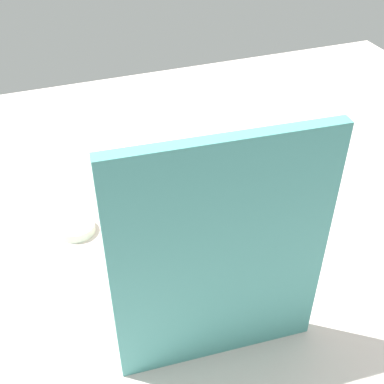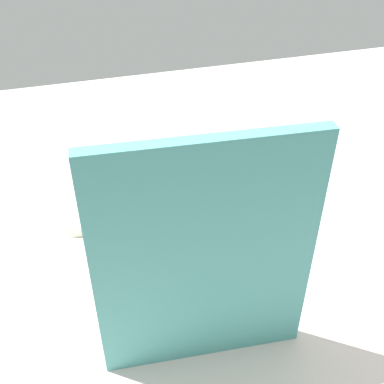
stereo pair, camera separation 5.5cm
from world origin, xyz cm
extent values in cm
cube|color=beige|center=(0.00, 0.00, -1.50)|extent=(180.00, 140.00, 3.00)
cylinder|color=beige|center=(-2.15, -0.45, 2.43)|extent=(22.88, 22.88, 4.86)
sphere|color=orange|center=(-0.14, -4.27, 8.85)|extent=(7.96, 7.96, 7.96)
sphere|color=orange|center=(1.38, 2.05, 8.85)|extent=(7.96, 7.96, 7.96)
sphere|color=orange|center=(-4.02, 5.04, 8.85)|extent=(7.96, 7.96, 7.96)
sphere|color=orange|center=(-6.78, -3.31, 8.85)|extent=(7.96, 7.96, 7.96)
ellipsoid|color=yellow|center=(-3.55, 1.34, 6.86)|extent=(17.46, 7.74, 4.00)
ellipsoid|color=yellow|center=(-3.89, 2.83, 9.06)|extent=(16.38, 12.73, 4.00)
ellipsoid|color=yellow|center=(-4.38, 2.23, 11.26)|extent=(13.81, 15.73, 4.00)
cube|color=teal|center=(3.13, 25.10, 18.00)|extent=(28.06, 3.74, 36.00)
cylinder|color=silver|center=(18.19, -7.30, 0.89)|extent=(6.92, 6.92, 1.78)
camera|label=1|loc=(21.43, 65.21, 62.83)|focal=46.88mm
camera|label=2|loc=(16.23, 66.85, 62.83)|focal=46.88mm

